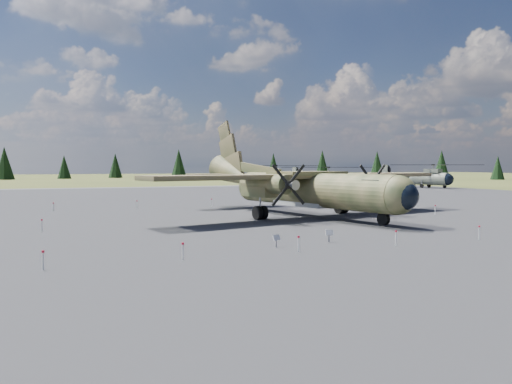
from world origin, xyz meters
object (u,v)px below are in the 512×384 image
object	(u,v)px
helicopter_mid	(327,174)
helicopter_far	(431,171)
helicopter_near	(275,173)
transport_plane	(299,184)

from	to	relation	value
helicopter_mid	helicopter_far	xyz separation A→B (m)	(24.54, 1.62, 0.33)
helicopter_near	helicopter_far	distance (m)	35.26
helicopter_near	helicopter_mid	size ratio (longest dim) A/B	1.03
transport_plane	helicopter_far	bearing A→B (deg)	26.17
helicopter_mid	helicopter_near	bearing A→B (deg)	176.05
helicopter_near	transport_plane	bearing A→B (deg)	-106.58
transport_plane	helicopter_mid	world-z (taller)	transport_plane
transport_plane	helicopter_near	bearing A→B (deg)	56.29
helicopter_mid	helicopter_far	size ratio (longest dim) A/B	0.88
transport_plane	helicopter_mid	distance (m)	46.10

